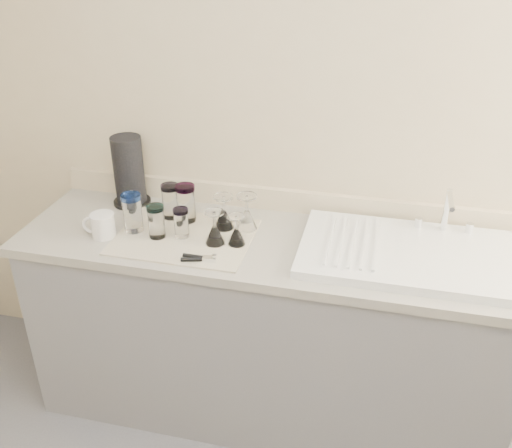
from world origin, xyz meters
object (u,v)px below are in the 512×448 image
(goblet_back_right, at_px, (247,217))
(tumbler_lavender, at_px, (181,223))
(tumbler_magenta, at_px, (132,212))
(paper_towel_roll, at_px, (129,172))
(sink_unit, at_px, (408,253))
(tumbler_blue, at_px, (156,221))
(goblet_front_left, at_px, (215,232))
(can_opener, at_px, (199,258))
(tumbler_cyan, at_px, (171,201))
(goblet_back_left, at_px, (224,217))
(white_mug, at_px, (102,225))
(tumbler_purple, at_px, (186,203))
(goblet_front_right, at_px, (237,234))

(goblet_back_right, bearing_deg, tumbler_lavender, -152.16)
(tumbler_magenta, relative_size, paper_towel_roll, 0.51)
(sink_unit, xyz_separation_m, tumbler_blue, (-0.99, -0.09, 0.06))
(goblet_front_left, relative_size, can_opener, 1.05)
(tumbler_cyan, height_order, can_opener, tumbler_cyan)
(paper_towel_roll, bearing_deg, goblet_back_left, -16.34)
(tumbler_blue, distance_m, goblet_back_left, 0.28)
(goblet_back_right, distance_m, white_mug, 0.59)
(tumbler_purple, xyz_separation_m, goblet_front_right, (0.26, -0.14, -0.04))
(tumbler_magenta, xyz_separation_m, white_mug, (-0.11, -0.06, -0.04))
(sink_unit, distance_m, tumbler_blue, 1.00)
(goblet_front_left, bearing_deg, white_mug, -174.98)
(tumbler_magenta, xyz_separation_m, tumbler_lavender, (0.21, -0.00, -0.02))
(tumbler_magenta, xyz_separation_m, goblet_back_left, (0.36, 0.11, -0.03))
(goblet_back_right, distance_m, goblet_front_left, 0.18)
(goblet_back_left, relative_size, goblet_front_left, 1.04)
(goblet_front_right, relative_size, paper_towel_roll, 0.40)
(sink_unit, xyz_separation_m, goblet_front_left, (-0.75, -0.08, 0.04))
(goblet_back_left, bearing_deg, tumbler_blue, -150.80)
(sink_unit, bearing_deg, goblet_back_left, 176.24)
(tumbler_cyan, height_order, goblet_front_left, tumbler_cyan)
(goblet_front_right, bearing_deg, can_opener, -124.72)
(goblet_back_left, height_order, can_opener, goblet_back_left)
(tumbler_blue, bearing_deg, goblet_back_left, 29.20)
(paper_towel_roll, bearing_deg, tumbler_cyan, -23.50)
(tumbler_cyan, bearing_deg, goblet_front_left, -34.32)
(goblet_front_right, bearing_deg, tumbler_lavender, 178.40)
(tumbler_purple, height_order, tumbler_lavender, tumbler_purple)
(tumbler_blue, relative_size, goblet_front_right, 1.10)
(tumbler_lavender, xyz_separation_m, goblet_front_right, (0.23, -0.01, -0.02))
(tumbler_blue, distance_m, white_mug, 0.23)
(can_opener, bearing_deg, paper_towel_roll, 138.29)
(tumbler_lavender, height_order, white_mug, tumbler_lavender)
(tumbler_purple, bearing_deg, sink_unit, -4.62)
(white_mug, xyz_separation_m, paper_towel_roll, (-0.01, 0.31, 0.11))
(goblet_front_right, bearing_deg, goblet_back_right, 86.49)
(tumbler_cyan, relative_size, tumbler_magenta, 0.93)
(sink_unit, relative_size, goblet_back_right, 5.37)
(tumbler_purple, distance_m, paper_towel_roll, 0.33)
(goblet_back_right, distance_m, can_opener, 0.31)
(tumbler_lavender, relative_size, white_mug, 0.86)
(tumbler_blue, bearing_deg, can_opener, -30.89)
(goblet_back_right, height_order, white_mug, goblet_back_right)
(tumbler_lavender, bearing_deg, paper_towel_roll, 143.13)
(tumbler_cyan, relative_size, goblet_back_right, 0.99)
(goblet_back_left, height_order, goblet_back_right, goblet_back_right)
(goblet_front_right, distance_m, white_mug, 0.56)
(paper_towel_roll, bearing_deg, goblet_back_right, -12.07)
(can_opener, bearing_deg, goblet_front_left, 81.45)
(white_mug, bearing_deg, goblet_front_left, 5.02)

